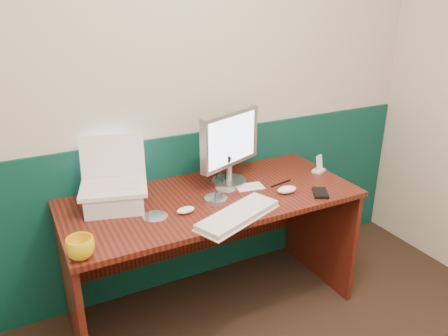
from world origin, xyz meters
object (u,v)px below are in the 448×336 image
desk (212,255)px  mug (80,248)px  monitor (229,147)px  camcorder (222,167)px  laptop (111,165)px  keyboard (238,216)px

desk → mug: size_ratio=13.32×
monitor → camcorder: (-0.04, 0.03, -0.12)m
laptop → keyboard: 0.68m
desk → camcorder: bearing=46.7°
desk → laptop: size_ratio=4.81×
keyboard → camcorder: camcorder is taller
mug → camcorder: 0.97m
laptop → mug: size_ratio=2.77×
laptop → monitor: (0.67, 0.01, -0.02)m
keyboard → mug: mug is taller
laptop → keyboard: laptop is taller
desk → keyboard: bearing=-88.2°
keyboard → mug: bearing=158.1°
monitor → desk: bearing=-167.5°
monitor → mug: (-0.91, -0.40, -0.17)m
desk → camcorder: size_ratio=8.12×
keyboard → camcorder: bearing=51.7°
monitor → keyboard: size_ratio=0.93×
laptop → monitor: 0.67m
desk → camcorder: 0.51m
laptop → keyboard: bearing=-21.9°
monitor → mug: bearing=-178.2°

